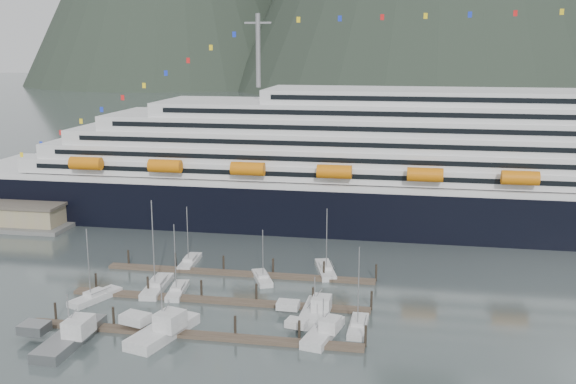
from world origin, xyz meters
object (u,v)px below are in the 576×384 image
sailboat_a (95,297)px  trawler_a (69,336)px  cruise_ship (438,174)px  sailboat_b (157,287)px  trawler_d (322,331)px  sailboat_f (262,278)px  sailboat_g (325,270)px  sailboat_h (358,327)px  trawler_b (162,330)px  trawler_e (314,311)px  sailboat_c (177,291)px  sailboat_e (190,262)px

sailboat_a → trawler_a: bearing=-144.3°
cruise_ship → sailboat_b: bearing=-133.9°
sailboat_a → trawler_d: 37.88m
sailboat_f → sailboat_g: size_ratio=0.77×
sailboat_h → trawler_b: (-26.58, -7.29, 0.58)m
sailboat_b → trawler_e: (27.17, -6.75, 0.44)m
sailboat_h → trawler_a: sailboat_h is taller
sailboat_a → trawler_d: (37.22, -7.06, 0.40)m
sailboat_h → cruise_ship: bearing=-10.8°
sailboat_b → sailboat_c: size_ratio=1.30×
sailboat_e → sailboat_g: (25.20, -0.00, 0.01)m
sailboat_g → trawler_a: size_ratio=0.88×
trawler_a → cruise_ship: bearing=-34.5°
trawler_a → trawler_e: bearing=-63.3°
cruise_ship → sailboat_e: size_ratio=18.20×
sailboat_a → sailboat_c: (11.83, 5.15, -0.02)m
sailboat_b → sailboat_c: bearing=-111.5°
sailboat_a → trawler_b: (15.35, -11.03, 0.58)m
sailboat_a → sailboat_h: size_ratio=0.96×
sailboat_e → sailboat_g: bearing=-93.7°
sailboat_g → sailboat_h: size_ratio=0.96×
sailboat_c → sailboat_g: size_ratio=0.99×
sailboat_b → trawler_a: bearing=163.9°
sailboat_b → sailboat_g: sailboat_b is taller
sailboat_c → cruise_ship: bearing=-48.0°
sailboat_h → trawler_d: 5.77m
sailboat_c → trawler_a: bearing=150.7°
sailboat_h → trawler_d: sailboat_h is taller
sailboat_a → sailboat_c: 12.90m
trawler_d → sailboat_g: bearing=18.3°
sailboat_e → sailboat_h: sailboat_h is taller
cruise_ship → sailboat_c: cruise_ship is taller
sailboat_h → trawler_e: (-6.88, 3.32, 0.47)m
cruise_ship → trawler_a: cruise_ship is taller
cruise_ship → trawler_a: size_ratio=14.91×
trawler_b → sailboat_e: bearing=27.2°
trawler_a → trawler_d: trawler_a is taller
sailboat_e → sailboat_c: bearing=-172.9°
sailboat_b → trawler_e: size_ratio=1.49×
trawler_e → sailboat_c: bearing=78.1°
sailboat_c → sailboat_h: 31.39m
sailboat_e → sailboat_b: bearing=171.3°
sailboat_b → trawler_b: sailboat_b is taller
cruise_ship → trawler_b: size_ratio=16.08×
cruise_ship → sailboat_g: (-20.11, -34.95, -11.63)m
sailboat_e → sailboat_f: sailboat_e is taller
trawler_a → trawler_b: (11.71, 4.21, 0.04)m
trawler_a → sailboat_c: bearing=-20.4°
sailboat_e → trawler_e: (26.00, -20.17, 0.49)m
cruise_ship → sailboat_b: 68.08m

